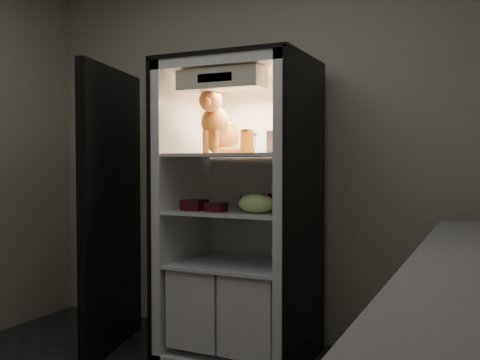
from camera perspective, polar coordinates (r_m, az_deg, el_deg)
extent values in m
plane|color=#B0A893|center=(3.77, 2.84, 3.64)|extent=(3.60, 0.00, 3.60)
cube|color=white|center=(3.66, 2.05, -2.97)|extent=(0.85, 0.06, 1.85)
cube|color=white|center=(3.56, -5.86, -3.12)|extent=(0.06, 0.70, 1.85)
cube|color=white|center=(3.22, 6.28, -3.66)|extent=(0.06, 0.70, 1.85)
cube|color=white|center=(3.41, -0.10, 11.77)|extent=(0.85, 0.70, 0.06)
cube|color=white|center=(3.57, -0.09, -17.86)|extent=(0.85, 0.70, 0.06)
cube|color=black|center=(3.58, -6.44, -3.09)|extent=(0.02, 0.72, 1.87)
cube|color=black|center=(3.21, 6.99, -3.68)|extent=(0.02, 0.72, 1.87)
cube|color=black|center=(3.41, -0.10, 12.47)|extent=(0.90, 0.72, 0.02)
cube|color=white|center=(3.33, -0.32, 2.66)|extent=(0.73, 0.62, 0.02)
cube|color=white|center=(3.34, -0.32, -3.35)|extent=(0.73, 0.62, 0.02)
cube|color=white|center=(3.52, -2.95, -12.67)|extent=(0.34, 0.58, 0.48)
cube|color=white|center=(3.38, 2.44, -13.32)|extent=(0.34, 0.58, 0.48)
cube|color=white|center=(3.39, -0.31, -8.92)|extent=(0.73, 0.62, 0.02)
cube|color=beige|center=(3.18, -1.98, 10.66)|extent=(0.52, 0.18, 0.12)
cube|color=black|center=(3.10, -2.71, 10.86)|extent=(0.22, 0.01, 0.05)
cube|color=black|center=(3.63, -13.48, -3.06)|extent=(0.28, 0.86, 1.85)
cube|color=white|center=(3.65, -14.20, -8.99)|extent=(0.22, 0.63, 0.12)
cube|color=white|center=(3.59, -14.26, -1.13)|extent=(0.22, 0.63, 0.12)
ellipsoid|color=#B85E17|center=(3.43, -2.00, 4.60)|extent=(0.24, 0.29, 0.23)
ellipsoid|color=#B85E17|center=(3.34, -2.68, 6.16)|extent=(0.19, 0.18, 0.19)
sphere|color=#D16428|center=(3.29, -3.15, 8.49)|extent=(0.16, 0.16, 0.14)
sphere|color=#D16428|center=(3.23, -3.56, 8.31)|extent=(0.07, 0.07, 0.06)
cone|color=#D16428|center=(3.32, -3.78, 9.64)|extent=(0.06, 0.06, 0.06)
cone|color=#D16428|center=(3.29, -2.38, 9.72)|extent=(0.06, 0.06, 0.06)
cylinder|color=#B85E17|center=(3.28, -3.70, 4.06)|extent=(0.04, 0.04, 0.14)
cylinder|color=#B85E17|center=(3.25, -2.58, 4.08)|extent=(0.04, 0.04, 0.14)
cylinder|color=#B85E17|center=(3.30, -0.70, 3.17)|extent=(0.24, 0.16, 0.04)
cylinder|color=green|center=(3.39, -1.06, 4.26)|extent=(0.07, 0.07, 0.17)
cylinder|color=green|center=(3.40, -1.06, 5.83)|extent=(0.07, 0.07, 0.02)
cylinder|color=white|center=(3.46, 0.99, 3.75)|extent=(0.09, 0.09, 0.12)
cylinder|color=#1749A7|center=(3.46, 0.99, 4.87)|extent=(0.10, 0.10, 0.02)
cylinder|color=maroon|center=(3.29, 0.73, 4.00)|extent=(0.08, 0.08, 0.13)
cylinder|color=#AA892D|center=(3.29, 0.74, 5.29)|extent=(0.08, 0.08, 0.01)
cylinder|color=maroon|center=(3.34, 4.88, 4.63)|extent=(0.13, 0.13, 0.21)
cylinder|color=white|center=(3.34, 4.88, 6.59)|extent=(0.14, 0.14, 0.02)
cube|color=white|center=(3.08, 3.74, 4.08)|extent=(0.07, 0.07, 0.13)
cylinder|color=black|center=(3.39, 3.54, -2.19)|extent=(0.06, 0.06, 0.11)
cylinder|color=#B2B2B2|center=(3.39, 3.54, -1.25)|extent=(0.06, 0.06, 0.00)
cylinder|color=black|center=(3.29, 3.50, -2.33)|extent=(0.06, 0.06, 0.11)
cylinder|color=#B2B2B2|center=(3.29, 3.50, -1.36)|extent=(0.06, 0.06, 0.00)
cylinder|color=black|center=(3.19, 2.10, -2.44)|extent=(0.06, 0.06, 0.11)
cylinder|color=#B2B2B2|center=(3.18, 2.10, -1.41)|extent=(0.06, 0.06, 0.00)
cylinder|color=brown|center=(3.34, 0.50, -2.49)|extent=(0.06, 0.06, 0.08)
cylinder|color=#B2B2B2|center=(3.34, 0.50, -1.70)|extent=(0.07, 0.07, 0.01)
ellipsoid|color=#92C45B|center=(3.12, 1.80, -2.53)|extent=(0.22, 0.16, 0.11)
cube|color=#430B14|center=(3.31, -4.88, -2.66)|extent=(0.13, 0.13, 0.07)
cube|color=#430B14|center=(3.21, -2.55, -2.91)|extent=(0.11, 0.11, 0.05)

